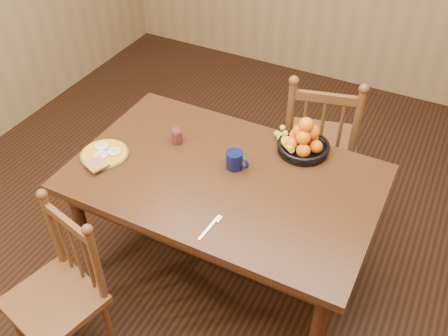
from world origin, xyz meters
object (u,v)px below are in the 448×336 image
at_px(dining_table, 224,187).
at_px(fruit_bowl, 303,141).
at_px(coffee_mug, 235,160).
at_px(breakfast_plate, 104,154).
at_px(chair_far, 319,144).
at_px(chair_near, 60,294).

height_order(dining_table, fruit_bowl, fruit_bowl).
bearing_deg(dining_table, coffee_mug, 74.26).
height_order(breakfast_plate, coffee_mug, coffee_mug).
bearing_deg(coffee_mug, breakfast_plate, -160.60).
bearing_deg(dining_table, breakfast_plate, -166.62).
distance_m(chair_far, coffee_mug, 0.82).
xyz_separation_m(dining_table, fruit_bowl, (0.29, 0.38, 0.15)).
height_order(dining_table, chair_near, chair_near).
height_order(chair_far, breakfast_plate, chair_far).
distance_m(dining_table, breakfast_plate, 0.68).
xyz_separation_m(chair_far, chair_near, (-0.75, -1.63, -0.07)).
xyz_separation_m(chair_near, fruit_bowl, (0.77, 1.21, 0.38)).
bearing_deg(dining_table, chair_far, 70.79).
xyz_separation_m(chair_far, fruit_bowl, (0.01, -0.42, 0.31)).
distance_m(chair_near, coffee_mug, 1.10).
relative_size(dining_table, coffee_mug, 11.96).
bearing_deg(chair_far, breakfast_plate, 31.34).
bearing_deg(fruit_bowl, coffee_mug, -131.78).
height_order(breakfast_plate, fruit_bowl, fruit_bowl).
bearing_deg(chair_far, chair_near, 50.80).
height_order(coffee_mug, fruit_bowl, fruit_bowl).
relative_size(chair_near, breakfast_plate, 2.99).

